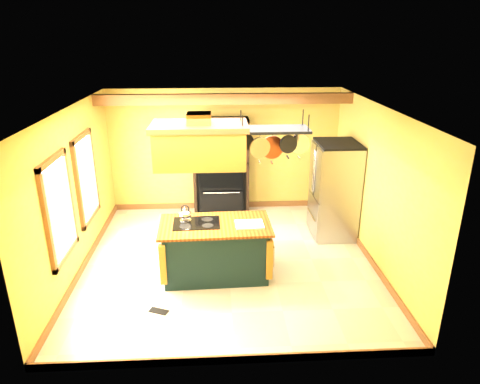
{
  "coord_description": "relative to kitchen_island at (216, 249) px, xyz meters",
  "views": [
    {
      "loc": [
        -0.17,
        -6.64,
        3.81
      ],
      "look_at": [
        0.22,
        0.3,
        1.19
      ],
      "focal_mm": 32.0,
      "sensor_mm": 36.0,
      "label": 1
    }
  ],
  "objects": [
    {
      "name": "window_far",
      "position": [
        -2.24,
        1.01,
        0.93
      ],
      "size": [
        0.06,
        1.06,
        1.56
      ],
      "color": "brown",
      "rests_on": "wall_left"
    },
    {
      "name": "kitchen_island",
      "position": [
        0.0,
        0.0,
        0.0
      ],
      "size": [
        1.81,
        1.05,
        1.11
      ],
      "rotation": [
        0.0,
        0.0,
        0.03
      ],
      "color": "#12282A",
      "rests_on": "floor"
    },
    {
      "name": "ceiling",
      "position": [
        0.22,
        0.41,
        2.23
      ],
      "size": [
        5.0,
        5.0,
        0.0
      ],
      "primitive_type": "plane",
      "rotation": [
        3.14,
        0.0,
        0.0
      ],
      "color": "white",
      "rests_on": "wall_back"
    },
    {
      "name": "hutch",
      "position": [
        0.14,
        2.68,
        0.36
      ],
      "size": [
        1.19,
        0.54,
        2.11
      ],
      "color": "black",
      "rests_on": "floor"
    },
    {
      "name": "wall_right",
      "position": [
        2.72,
        0.41,
        0.88
      ],
      "size": [
        0.02,
        5.0,
        2.7
      ],
      "primitive_type": "cube",
      "color": "gold",
      "rests_on": "floor"
    },
    {
      "name": "wall_back",
      "position": [
        0.22,
        2.91,
        0.88
      ],
      "size": [
        5.0,
        0.02,
        2.7
      ],
      "primitive_type": "cube",
      "color": "gold",
      "rests_on": "floor"
    },
    {
      "name": "refrigerator",
      "position": [
        2.31,
        1.41,
        0.42
      ],
      "size": [
        0.79,
        0.94,
        1.84
      ],
      "color": "#9C9FA4",
      "rests_on": "floor"
    },
    {
      "name": "pot_rack",
      "position": [
        0.91,
        0.01,
        1.87
      ],
      "size": [
        1.14,
        0.53,
        0.74
      ],
      "color": "black",
      "rests_on": "ceiling"
    },
    {
      "name": "wall_left",
      "position": [
        -2.28,
        0.41,
        0.88
      ],
      "size": [
        0.02,
        5.0,
        2.7
      ],
      "primitive_type": "cube",
      "color": "gold",
      "rests_on": "floor"
    },
    {
      "name": "floor_register",
      "position": [
        -0.84,
        -0.98,
        -0.46
      ],
      "size": [
        0.3,
        0.22,
        0.01
      ],
      "primitive_type": "cube",
      "rotation": [
        0.0,
        0.0,
        -0.38
      ],
      "color": "black",
      "rests_on": "floor"
    },
    {
      "name": "floor",
      "position": [
        0.22,
        0.41,
        -0.47
      ],
      "size": [
        5.0,
        5.0,
        0.0
      ],
      "primitive_type": "plane",
      "color": "beige",
      "rests_on": "ground"
    },
    {
      "name": "range_hood",
      "position": [
        -0.2,
        -0.0,
        1.78
      ],
      "size": [
        1.42,
        0.8,
        0.8
      ],
      "color": "#AF802B",
      "rests_on": "ceiling"
    },
    {
      "name": "ceiling_beam",
      "position": [
        0.22,
        2.11,
        2.12
      ],
      "size": [
        5.0,
        0.15,
        0.2
      ],
      "primitive_type": "cube",
      "color": "brown",
      "rests_on": "ceiling"
    },
    {
      "name": "wall_front",
      "position": [
        0.22,
        -2.09,
        0.88
      ],
      "size": [
        5.0,
        0.02,
        2.7
      ],
      "primitive_type": "cube",
      "color": "gold",
      "rests_on": "floor"
    },
    {
      "name": "window_near",
      "position": [
        -2.24,
        -0.39,
        0.93
      ],
      "size": [
        0.06,
        1.06,
        1.56
      ],
      "color": "brown",
      "rests_on": "wall_left"
    }
  ]
}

